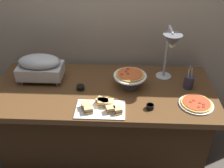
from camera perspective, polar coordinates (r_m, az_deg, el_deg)
name	(u,v)px	position (r m, az deg, el deg)	size (l,w,h in m)	color
ground_plane	(105,150)	(2.75, -1.64, -14.19)	(8.00, 8.00, 0.00)	#4C443D
back_wall	(106,19)	(2.49, -1.27, 14.01)	(4.40, 0.04, 2.40)	tan
buffet_table	(104,121)	(2.48, -1.78, -8.17)	(1.90, 0.84, 0.76)	brown
chafing_dish	(40,66)	(2.37, -15.47, 3.74)	(0.39, 0.22, 0.25)	#B7BABF
heat_lamp	(171,45)	(2.15, 12.72, 8.32)	(0.15, 0.32, 0.50)	#B7BABF
pizza_plate_front	(196,104)	(2.16, 17.92, -4.11)	(0.27, 0.27, 0.03)	white
pizza_plate_center	(130,76)	(2.22, 3.95, 1.69)	(0.28, 0.28, 0.14)	#595B60
sandwich_platter	(101,107)	(2.00, -2.31, -5.00)	(0.38, 0.23, 0.06)	white
sauce_cup_near	(81,87)	(2.24, -6.90, -0.74)	(0.07, 0.07, 0.04)	black
sauce_cup_far	(150,107)	(2.03, 8.32, -4.90)	(0.06, 0.06, 0.04)	black
utensil_holder	(189,82)	(2.32, 16.43, 0.44)	(0.08, 0.08, 0.21)	#383347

